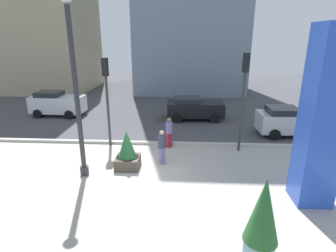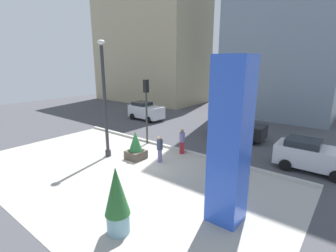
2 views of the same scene
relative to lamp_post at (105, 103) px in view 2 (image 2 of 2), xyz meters
name	(u,v)px [view 2 (image 2 of 2)]	position (x,y,z in m)	size (l,w,h in m)	color
ground_plane	(180,146)	(2.49, 4.52, -3.48)	(60.00, 60.00, 0.00)	#47474C
plaza_pavement	(116,174)	(2.49, -1.48, -3.48)	(18.00, 10.00, 0.02)	#ADA89E
curb_strip	(173,148)	(2.49, 3.64, -3.40)	(18.00, 0.24, 0.16)	#B7B2A8
lamp_post	(105,103)	(0.00, 0.00, 0.00)	(0.44, 0.44, 7.12)	#2D2D33
art_pillar_blue	(230,143)	(8.84, -1.40, -0.41)	(1.20, 1.20, 6.14)	blue
potted_plant_curbside	(136,147)	(1.73, 0.79, -2.70)	(1.06, 1.06, 1.77)	#4C4238
potted_plant_mid_plaza	(117,200)	(6.22, -4.50, -2.17)	(0.89, 0.89, 2.52)	#7AA8B7
traffic_light_far_side	(146,101)	(0.24, 3.42, -0.31)	(0.28, 0.42, 4.69)	#333833
traffic_light_corner	(237,112)	(7.15, 3.06, -0.16)	(0.28, 0.42, 4.97)	#333833
car_passing_lane	(312,155)	(10.62, 5.65, -2.60)	(3.89, 2.06, 1.71)	silver
car_curb_west	(238,129)	(5.00, 8.65, -2.65)	(4.07, 2.19, 1.59)	black
car_intersection	(146,111)	(-5.22, 9.08, -2.55)	(3.92, 2.06, 1.82)	silver
pedestrian_crossing	(182,140)	(3.48, 3.28, -2.55)	(0.51, 0.51, 1.67)	maroon
pedestrian_on_sidewalk	(160,148)	(3.26, 1.30, -2.56)	(0.49, 0.49, 1.65)	slate
office_block_flanking	(150,36)	(-14.12, 19.81, 6.15)	(16.31, 8.93, 19.25)	tan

